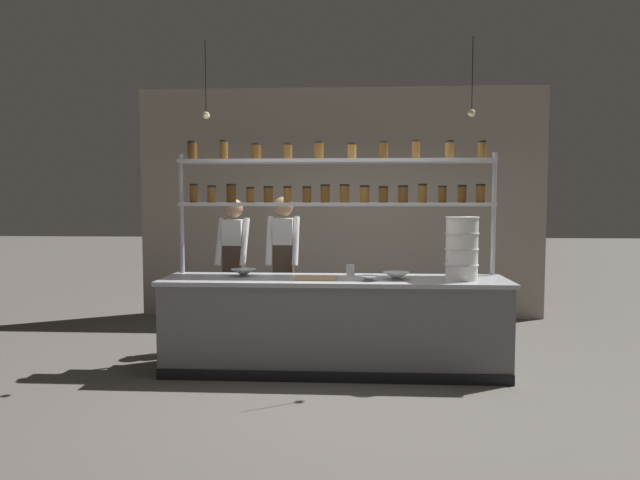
# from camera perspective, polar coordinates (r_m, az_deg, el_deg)

# --- Properties ---
(ground_plane) EXTENTS (40.00, 40.00, 0.00)m
(ground_plane) POSITION_cam_1_polar(r_m,az_deg,el_deg) (5.76, 1.39, -12.93)
(ground_plane) COLOR #5B5651
(back_wall) EXTENTS (5.76, 0.12, 3.26)m
(back_wall) POSITION_cam_1_polar(r_m,az_deg,el_deg) (8.17, 2.03, 3.67)
(back_wall) COLOR #9E9384
(back_wall) RESTS_ON ground_plane
(prep_counter) EXTENTS (3.36, 0.76, 0.92)m
(prep_counter) POSITION_cam_1_polar(r_m,az_deg,el_deg) (5.64, 1.40, -8.47)
(prep_counter) COLOR slate
(prep_counter) RESTS_ON ground_plane
(spice_shelf_unit) EXTENTS (3.24, 0.28, 2.29)m
(spice_shelf_unit) POSITION_cam_1_polar(r_m,az_deg,el_deg) (5.84, 1.47, 5.36)
(spice_shelf_unit) COLOR #ADAFB5
(spice_shelf_unit) RESTS_ON ground_plane
(chef_left) EXTENTS (0.38, 0.31, 1.69)m
(chef_left) POSITION_cam_1_polar(r_m,az_deg,el_deg) (6.52, -8.61, -2.19)
(chef_left) COLOR black
(chef_left) RESTS_ON ground_plane
(chef_center) EXTENTS (0.36, 0.30, 1.72)m
(chef_center) POSITION_cam_1_polar(r_m,az_deg,el_deg) (6.35, -3.67, -2.18)
(chef_center) COLOR black
(chef_center) RESTS_ON ground_plane
(container_stack) EXTENTS (0.32, 0.32, 0.60)m
(container_stack) POSITION_cam_1_polar(r_m,az_deg,el_deg) (5.57, 14.00, -0.82)
(container_stack) COLOR white
(container_stack) RESTS_ON prep_counter
(cutting_board) EXTENTS (0.40, 0.26, 0.02)m
(cutting_board) POSITION_cam_1_polar(r_m,az_deg,el_deg) (5.49, -0.44, -3.81)
(cutting_board) COLOR #A88456
(cutting_board) RESTS_ON prep_counter
(prep_bowl_near_left) EXTENTS (0.26, 0.26, 0.07)m
(prep_bowl_near_left) POSITION_cam_1_polar(r_m,az_deg,el_deg) (5.75, -7.65, -3.26)
(prep_bowl_near_left) COLOR #B2B7BC
(prep_bowl_near_left) RESTS_ON prep_counter
(prep_bowl_center_front) EXTENTS (0.17, 0.17, 0.05)m
(prep_bowl_center_front) POSITION_cam_1_polar(r_m,az_deg,el_deg) (5.40, 4.90, -3.84)
(prep_bowl_center_front) COLOR silver
(prep_bowl_center_front) RESTS_ON prep_counter
(prep_bowl_center_back) EXTENTS (0.26, 0.26, 0.07)m
(prep_bowl_center_back) POSITION_cam_1_polar(r_m,az_deg,el_deg) (5.51, 7.64, -3.58)
(prep_bowl_center_back) COLOR silver
(prep_bowl_center_back) RESTS_ON prep_counter
(serving_cup_front) EXTENTS (0.08, 0.08, 0.11)m
(serving_cup_front) POSITION_cam_1_polar(r_m,az_deg,el_deg) (5.76, 3.06, -3.03)
(serving_cup_front) COLOR silver
(serving_cup_front) RESTS_ON prep_counter
(pendant_light_row) EXTENTS (2.61, 0.07, 0.74)m
(pendant_light_row) POSITION_cam_1_polar(r_m,az_deg,el_deg) (5.58, 1.73, 12.89)
(pendant_light_row) COLOR black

